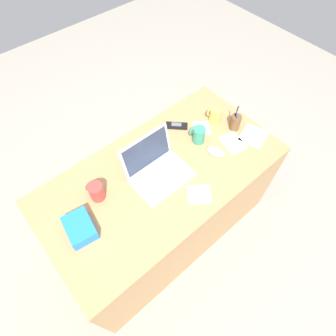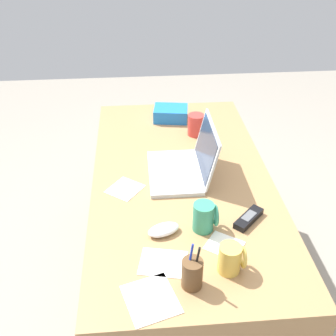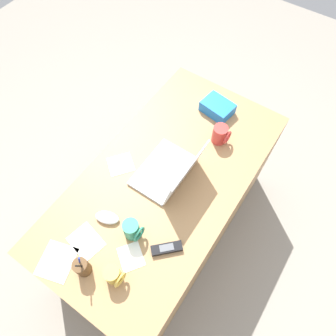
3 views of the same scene
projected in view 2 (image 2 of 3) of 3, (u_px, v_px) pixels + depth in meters
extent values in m
plane|color=gray|center=(179.00, 292.00, 2.15)|extent=(6.00, 6.00, 0.00)
cube|color=#A87C4F|center=(180.00, 240.00, 1.94)|extent=(1.43, 0.75, 0.73)
cube|color=silver|center=(174.00, 172.00, 1.75)|extent=(0.33, 0.21, 0.02)
cube|color=silver|center=(179.00, 170.00, 1.74)|extent=(0.27, 0.11, 0.00)
cube|color=silver|center=(159.00, 171.00, 1.74)|extent=(0.09, 0.05, 0.00)
cube|color=silver|center=(207.00, 148.00, 1.70)|extent=(0.32, 0.05, 0.21)
cube|color=#283347|center=(205.00, 148.00, 1.70)|extent=(0.29, 0.04, 0.18)
ellipsoid|color=white|center=(164.00, 230.00, 1.44)|extent=(0.10, 0.13, 0.03)
cylinder|color=#C63833|center=(196.00, 125.00, 2.01)|extent=(0.08, 0.08, 0.11)
torus|color=#C63833|center=(205.00, 123.00, 2.01)|extent=(0.08, 0.01, 0.08)
cylinder|color=#E0BC4C|center=(229.00, 259.00, 1.29)|extent=(0.07, 0.07, 0.10)
torus|color=#E0BC4C|center=(243.00, 257.00, 1.29)|extent=(0.07, 0.01, 0.07)
cylinder|color=#338C6B|center=(203.00, 217.00, 1.44)|extent=(0.07, 0.07, 0.11)
torus|color=#338C6B|center=(216.00, 215.00, 1.44)|extent=(0.08, 0.01, 0.08)
cube|color=black|center=(249.00, 218.00, 1.50)|extent=(0.13, 0.13, 0.02)
cube|color=#595B60|center=(249.00, 216.00, 1.49)|extent=(0.07, 0.07, 0.00)
cylinder|color=brown|center=(192.00, 274.00, 1.23)|extent=(0.06, 0.06, 0.10)
cylinder|color=#1933B2|center=(189.00, 263.00, 1.22)|extent=(0.03, 0.03, 0.13)
cylinder|color=black|center=(197.00, 262.00, 1.21)|extent=(0.04, 0.02, 0.15)
cube|color=blue|center=(170.00, 114.00, 2.15)|extent=(0.15, 0.19, 0.07)
cube|color=white|center=(151.00, 299.00, 1.22)|extent=(0.20, 0.19, 0.00)
cube|color=white|center=(163.00, 263.00, 1.34)|extent=(0.15, 0.17, 0.00)
cube|color=white|center=(224.00, 245.00, 1.40)|extent=(0.15, 0.15, 0.00)
cube|color=white|center=(125.00, 189.00, 1.67)|extent=(0.17, 0.17, 0.00)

